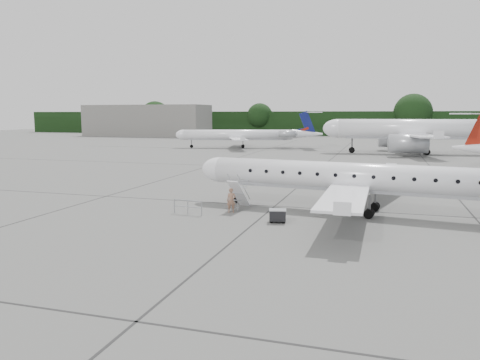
% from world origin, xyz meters
% --- Properties ---
extents(ground, '(320.00, 320.00, 0.00)m').
position_xyz_m(ground, '(0.00, 0.00, 0.00)').
color(ground, slate).
rests_on(ground, ground).
extents(treeline, '(260.00, 4.00, 8.00)m').
position_xyz_m(treeline, '(0.00, 130.00, 4.00)').
color(treeline, black).
rests_on(treeline, ground).
extents(terminal_building, '(40.00, 14.00, 10.00)m').
position_xyz_m(terminal_building, '(-70.00, 110.00, 5.00)').
color(terminal_building, slate).
rests_on(terminal_building, ground).
extents(main_regional_jet, '(30.28, 23.52, 7.17)m').
position_xyz_m(main_regional_jet, '(2.45, 5.86, 3.58)').
color(main_regional_jet, white).
rests_on(main_regional_jet, ground).
extents(airstair, '(1.14, 2.39, 2.25)m').
position_xyz_m(airstair, '(-6.06, 4.74, 1.12)').
color(airstair, white).
rests_on(airstair, ground).
extents(passenger, '(0.74, 0.59, 1.76)m').
position_xyz_m(passenger, '(-6.22, 3.45, 0.88)').
color(passenger, '#8D634D').
rests_on(passenger, ground).
extents(safety_railing, '(2.19, 0.33, 1.00)m').
position_xyz_m(safety_railing, '(-8.94, 1.93, 0.50)').
color(safety_railing, gray).
rests_on(safety_railing, ground).
extents(baggage_cart, '(1.20, 1.05, 0.91)m').
position_xyz_m(baggage_cart, '(-2.39, 1.42, 0.46)').
color(baggage_cart, black).
rests_on(baggage_cart, ground).
extents(bg_narrowbody, '(37.01, 28.70, 12.28)m').
position_xyz_m(bg_narrowbody, '(9.22, 60.94, 6.14)').
color(bg_narrowbody, white).
rests_on(bg_narrowbody, ground).
extents(bg_regional_left, '(33.85, 28.38, 7.63)m').
position_xyz_m(bg_regional_left, '(-25.24, 65.94, 3.81)').
color(bg_regional_left, white).
rests_on(bg_regional_left, ground).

